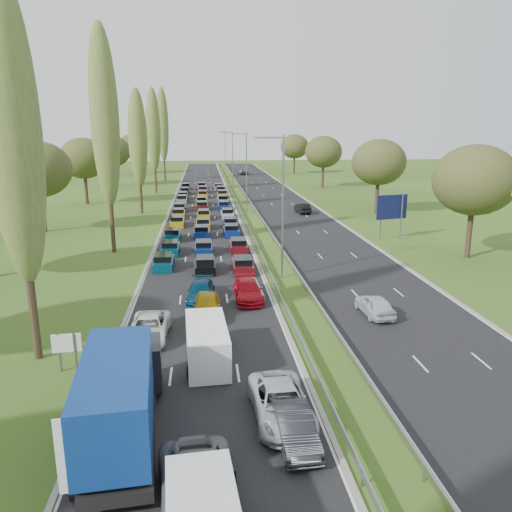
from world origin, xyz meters
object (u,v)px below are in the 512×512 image
near_car_2 (149,328)px  blue_lorry (121,395)px  white_van_rear (207,342)px  direction_sign (392,209)px  info_sign (67,347)px

near_car_2 → blue_lorry: (0.03, -10.33, 1.33)m
blue_lorry → white_van_rear: bearing=58.5°
near_car_2 → direction_sign: size_ratio=0.96×
near_car_2 → white_van_rear: bearing=-41.7°
info_sign → near_car_2: bearing=45.2°
blue_lorry → info_sign: blue_lorry is taller
direction_sign → info_sign: bearing=-134.1°
info_sign → direction_sign: (28.80, 29.74, 2.20)m
blue_lorry → direction_sign: bearing=50.6°
white_van_rear → info_sign: white_van_rear is taller
blue_lorry → direction_sign: direction_sign is taller
blue_lorry → near_car_2: bearing=85.3°
blue_lorry → info_sign: size_ratio=4.45×
near_car_2 → direction_sign: bearing=48.4°
near_car_2 → info_sign: info_sign is taller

